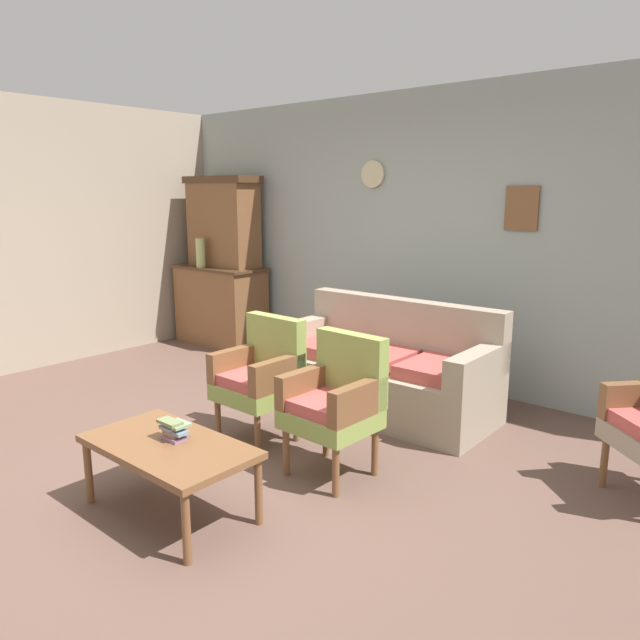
{
  "coord_description": "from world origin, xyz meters",
  "views": [
    {
      "loc": [
        2.89,
        -2.28,
        1.78
      ],
      "look_at": [
        0.06,
        1.02,
        0.85
      ],
      "focal_mm": 33.65,
      "sensor_mm": 36.0,
      "label": 1
    }
  ],
  "objects_px": {
    "armchair_near_cabinet": "(261,374)",
    "coffee_table": "(169,451)",
    "floral_couch": "(384,372)",
    "side_cabinet": "(221,305)",
    "book_stack_on_table": "(174,429)",
    "armchair_row_middle": "(336,399)",
    "vase_on_cabinet": "(201,253)"
  },
  "relations": [
    {
      "from": "vase_on_cabinet",
      "to": "book_stack_on_table",
      "type": "bearing_deg",
      "value": -40.95
    },
    {
      "from": "coffee_table",
      "to": "book_stack_on_table",
      "type": "distance_m",
      "value": 0.12
    },
    {
      "from": "armchair_near_cabinet",
      "to": "floral_couch",
      "type": "bearing_deg",
      "value": 73.12
    },
    {
      "from": "armchair_row_middle",
      "to": "book_stack_on_table",
      "type": "distance_m",
      "value": 1.02
    },
    {
      "from": "side_cabinet",
      "to": "book_stack_on_table",
      "type": "bearing_deg",
      "value": -44.05
    },
    {
      "from": "floral_couch",
      "to": "armchair_near_cabinet",
      "type": "bearing_deg",
      "value": -106.88
    },
    {
      "from": "floral_couch",
      "to": "armchair_row_middle",
      "type": "xyz_separation_m",
      "value": [
        0.42,
        -1.15,
        0.17
      ]
    },
    {
      "from": "armchair_near_cabinet",
      "to": "coffee_table",
      "type": "relative_size",
      "value": 0.9
    },
    {
      "from": "vase_on_cabinet",
      "to": "armchair_row_middle",
      "type": "distance_m",
      "value": 3.67
    },
    {
      "from": "armchair_near_cabinet",
      "to": "book_stack_on_table",
      "type": "distance_m",
      "value": 1.06
    },
    {
      "from": "side_cabinet",
      "to": "armchair_near_cabinet",
      "type": "height_order",
      "value": "side_cabinet"
    },
    {
      "from": "coffee_table",
      "to": "floral_couch",
      "type": "bearing_deg",
      "value": 90.8
    },
    {
      "from": "side_cabinet",
      "to": "armchair_row_middle",
      "type": "xyz_separation_m",
      "value": [
        3.17,
        -1.74,
        0.03
      ]
    },
    {
      "from": "coffee_table",
      "to": "armchair_near_cabinet",
      "type": "bearing_deg",
      "value": 108.78
    },
    {
      "from": "armchair_row_middle",
      "to": "armchair_near_cabinet",
      "type": "bearing_deg",
      "value": 174.98
    },
    {
      "from": "floral_couch",
      "to": "book_stack_on_table",
      "type": "xyz_separation_m",
      "value": [
        0.01,
        -2.09,
        0.15
      ]
    },
    {
      "from": "coffee_table",
      "to": "armchair_row_middle",
      "type": "bearing_deg",
      "value": 68.68
    },
    {
      "from": "armchair_near_cabinet",
      "to": "vase_on_cabinet",
      "type": "bearing_deg",
      "value": 149.56
    },
    {
      "from": "vase_on_cabinet",
      "to": "armchair_near_cabinet",
      "type": "bearing_deg",
      "value": -30.44
    },
    {
      "from": "armchair_row_middle",
      "to": "coffee_table",
      "type": "distance_m",
      "value": 1.07
    },
    {
      "from": "vase_on_cabinet",
      "to": "coffee_table",
      "type": "xyz_separation_m",
      "value": [
        2.89,
        -2.54,
        -0.72
      ]
    },
    {
      "from": "floral_couch",
      "to": "armchair_row_middle",
      "type": "relative_size",
      "value": 2.05
    },
    {
      "from": "vase_on_cabinet",
      "to": "floral_couch",
      "type": "height_order",
      "value": "vase_on_cabinet"
    },
    {
      "from": "armchair_near_cabinet",
      "to": "coffee_table",
      "type": "bearing_deg",
      "value": -71.22
    },
    {
      "from": "floral_couch",
      "to": "book_stack_on_table",
      "type": "bearing_deg",
      "value": -89.76
    },
    {
      "from": "side_cabinet",
      "to": "book_stack_on_table",
      "type": "xyz_separation_m",
      "value": [
        2.76,
        -2.67,
        0.01
      ]
    },
    {
      "from": "vase_on_cabinet",
      "to": "floral_couch",
      "type": "bearing_deg",
      "value": -7.96
    },
    {
      "from": "armchair_row_middle",
      "to": "book_stack_on_table",
      "type": "relative_size",
      "value": 5.12
    },
    {
      "from": "side_cabinet",
      "to": "coffee_table",
      "type": "relative_size",
      "value": 1.16
    },
    {
      "from": "side_cabinet",
      "to": "vase_on_cabinet",
      "type": "distance_m",
      "value": 0.66
    },
    {
      "from": "armchair_row_middle",
      "to": "side_cabinet",
      "type": "bearing_deg",
      "value": 151.29
    },
    {
      "from": "side_cabinet",
      "to": "armchair_near_cabinet",
      "type": "distance_m",
      "value": 2.94
    }
  ]
}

